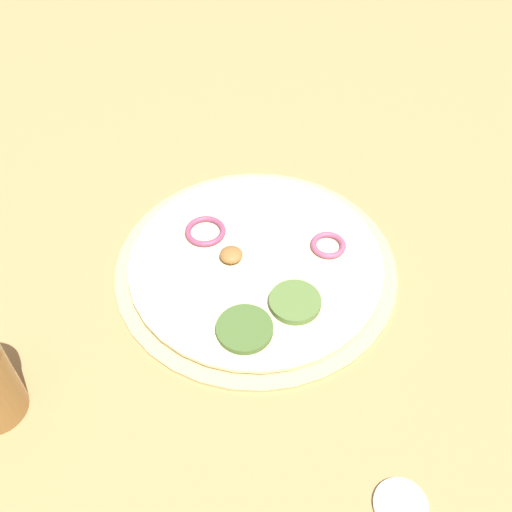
% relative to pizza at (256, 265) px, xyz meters
% --- Properties ---
extents(ground_plane, '(3.00, 3.00, 0.00)m').
position_rel_pizza_xyz_m(ground_plane, '(0.00, -0.00, -0.01)').
color(ground_plane, tan).
extents(pizza, '(0.27, 0.27, 0.02)m').
position_rel_pizza_xyz_m(pizza, '(0.00, 0.00, 0.00)').
color(pizza, '#D6B77A').
rests_on(pizza, ground_plane).
extents(loose_cap, '(0.04, 0.04, 0.01)m').
position_rel_pizza_xyz_m(loose_cap, '(-0.24, -0.05, -0.00)').
color(loose_cap, beige).
rests_on(loose_cap, ground_plane).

